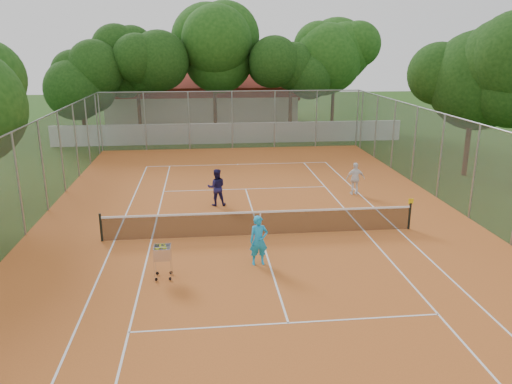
{
  "coord_description": "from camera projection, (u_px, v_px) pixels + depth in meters",
  "views": [
    {
      "loc": [
        -2.09,
        -17.82,
        7.03
      ],
      "look_at": [
        0.0,
        1.5,
        1.3
      ],
      "focal_mm": 35.0,
      "sensor_mm": 36.0,
      "label": 1
    }
  ],
  "objects": [
    {
      "name": "ball_hopper",
      "position": [
        163.0,
        261.0,
        15.48
      ],
      "size": [
        0.72,
        0.72,
        1.15
      ],
      "primitive_type": "cube",
      "rotation": [
        0.0,
        0.0,
        0.38
      ],
      "color": "silver",
      "rests_on": "court_pad"
    },
    {
      "name": "ground",
      "position": [
        260.0,
        235.0,
        19.2
      ],
      "size": [
        120.0,
        120.0,
        0.0
      ],
      "primitive_type": "plane",
      "color": "#1C3C10",
      "rests_on": "ground"
    },
    {
      "name": "court_lines",
      "position": [
        260.0,
        235.0,
        19.19
      ],
      "size": [
        10.98,
        23.78,
        0.01
      ],
      "primitive_type": "cube",
      "color": "white",
      "rests_on": "court_pad"
    },
    {
      "name": "tennis_net",
      "position": [
        260.0,
        223.0,
        19.05
      ],
      "size": [
        11.88,
        0.1,
        0.98
      ],
      "primitive_type": "cube",
      "color": "black",
      "rests_on": "court_pad"
    },
    {
      "name": "player_far_right",
      "position": [
        355.0,
        179.0,
        24.2
      ],
      "size": [
        0.93,
        0.39,
        1.58
      ],
      "primitive_type": "imported",
      "rotation": [
        0.0,
        0.0,
        3.14
      ],
      "color": "white",
      "rests_on": "court_pad"
    },
    {
      "name": "court_pad",
      "position": [
        260.0,
        235.0,
        19.19
      ],
      "size": [
        18.0,
        34.0,
        0.02
      ],
      "primitive_type": "cube",
      "color": "#BE6025",
      "rests_on": "ground"
    },
    {
      "name": "perimeter_fence",
      "position": [
        260.0,
        185.0,
        18.63
      ],
      "size": [
        18.0,
        34.0,
        4.0
      ],
      "primitive_type": "cube",
      "color": "slate",
      "rests_on": "ground"
    },
    {
      "name": "boundary_wall",
      "position": [
        231.0,
        133.0,
        37.1
      ],
      "size": [
        26.0,
        0.3,
        1.5
      ],
      "primitive_type": "cube",
      "color": "silver",
      "rests_on": "ground"
    },
    {
      "name": "player_near",
      "position": [
        259.0,
        240.0,
        16.4
      ],
      "size": [
        0.65,
        0.46,
        1.68
      ],
      "primitive_type": "imported",
      "rotation": [
        0.0,
        0.0,
        0.09
      ],
      "color": "#199BDB",
      "rests_on": "court_pad"
    },
    {
      "name": "tropical_trees",
      "position": [
        228.0,
        72.0,
        38.76
      ],
      "size": [
        29.0,
        19.0,
        10.0
      ],
      "primitive_type": "cube",
      "color": "black",
      "rests_on": "ground"
    },
    {
      "name": "player_far_left",
      "position": [
        217.0,
        187.0,
        22.51
      ],
      "size": [
        0.84,
        0.66,
        1.7
      ],
      "primitive_type": "imported",
      "rotation": [
        0.0,
        0.0,
        3.16
      ],
      "color": "#1C194B",
      "rests_on": "court_pad"
    },
    {
      "name": "clubhouse",
      "position": [
        202.0,
        100.0,
        46.02
      ],
      "size": [
        16.4,
        9.0,
        4.4
      ],
      "primitive_type": "cube",
      "color": "beige",
      "rests_on": "ground"
    }
  ]
}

